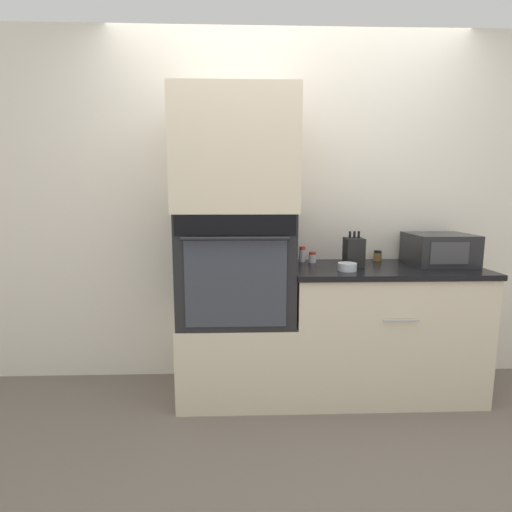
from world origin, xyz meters
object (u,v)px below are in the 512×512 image
at_px(microwave, 439,249).
at_px(condiment_jar_far, 377,256).
at_px(bowl, 347,267).
at_px(wall_oven, 236,266).
at_px(condiment_jar_mid, 302,254).
at_px(knife_block, 354,252).
at_px(condiment_jar_near, 312,257).

height_order(microwave, condiment_jar_far, microwave).
bearing_deg(bowl, condiment_jar_far, 49.23).
distance_m(wall_oven, bowl, 0.72).
distance_m(microwave, condiment_jar_mid, 0.94).
bearing_deg(condiment_jar_far, knife_block, -138.37).
bearing_deg(condiment_jar_near, bowl, -61.33).
bearing_deg(knife_block, microwave, 4.36).
distance_m(condiment_jar_mid, condiment_jar_far, 0.56).
bearing_deg(wall_oven, knife_block, 2.18).
bearing_deg(condiment_jar_far, microwave, -23.81).
bearing_deg(condiment_jar_far, wall_oven, -166.84).
bearing_deg(bowl, wall_oven, 169.46).
bearing_deg(wall_oven, bowl, -10.54).
bearing_deg(condiment_jar_far, condiment_jar_near, -172.83).
height_order(microwave, condiment_jar_near, microwave).
bearing_deg(condiment_jar_mid, wall_oven, -155.35).
xyz_separation_m(microwave, condiment_jar_mid, (-0.93, 0.14, -0.05)).
distance_m(bowl, condiment_jar_mid, 0.42).
xyz_separation_m(knife_block, condiment_jar_near, (-0.25, 0.15, -0.06)).
bearing_deg(condiment_jar_near, condiment_jar_mid, 150.49).
height_order(knife_block, condiment_jar_mid, knife_block).
distance_m(microwave, condiment_jar_far, 0.41).
distance_m(condiment_jar_near, condiment_jar_mid, 0.08).
distance_m(microwave, condiment_jar_near, 0.87).
height_order(microwave, bowl, microwave).
height_order(microwave, knife_block, knife_block).
xyz_separation_m(bowl, condiment_jar_near, (-0.17, 0.31, 0.01)).
bearing_deg(wall_oven, condiment_jar_mid, 24.65).
xyz_separation_m(wall_oven, condiment_jar_far, (1.02, 0.24, 0.03)).
bearing_deg(knife_block, condiment_jar_mid, 149.83).
bearing_deg(condiment_jar_far, bowl, -130.77).
xyz_separation_m(microwave, condiment_jar_near, (-0.86, 0.10, -0.07)).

